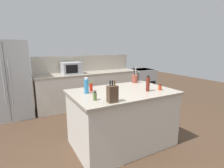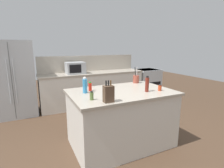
# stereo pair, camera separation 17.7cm
# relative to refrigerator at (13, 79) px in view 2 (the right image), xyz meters

# --- Properties ---
(ground_plane) EXTENTS (14.00, 14.00, 0.00)m
(ground_plane) POSITION_rel_refrigerator_xyz_m (1.69, -2.25, -0.90)
(ground_plane) COLOR #473323
(back_counter_run) EXTENTS (2.94, 0.66, 0.94)m
(back_counter_run) POSITION_rel_refrigerator_xyz_m (1.99, -0.05, -0.43)
(back_counter_run) COLOR beige
(back_counter_run) RESTS_ON ground_plane
(wall_backsplash) EXTENTS (2.90, 0.03, 0.46)m
(wall_backsplash) POSITION_rel_refrigerator_xyz_m (1.99, 0.27, 0.27)
(wall_backsplash) COLOR #B2A899
(wall_backsplash) RESTS_ON back_counter_run
(kitchen_island) EXTENTS (1.68, 1.10, 0.94)m
(kitchen_island) POSITION_rel_refrigerator_xyz_m (1.69, -2.25, -0.43)
(kitchen_island) COLOR beige
(kitchen_island) RESTS_ON ground_plane
(refrigerator) EXTENTS (0.96, 0.75, 1.80)m
(refrigerator) POSITION_rel_refrigerator_xyz_m (0.00, 0.00, 0.00)
(refrigerator) COLOR #ADB2B7
(refrigerator) RESTS_ON ground_plane
(range_oven) EXTENTS (0.76, 0.65, 0.92)m
(range_oven) POSITION_rel_refrigerator_xyz_m (3.88, -0.05, -0.43)
(range_oven) COLOR #ADB2B7
(range_oven) RESTS_ON ground_plane
(microwave) EXTENTS (0.49, 0.39, 0.31)m
(microwave) POSITION_rel_refrigerator_xyz_m (1.49, -0.05, 0.20)
(microwave) COLOR #ADB2B7
(microwave) RESTS_ON back_counter_run
(knife_block) EXTENTS (0.13, 0.10, 0.29)m
(knife_block) POSITION_rel_refrigerator_xyz_m (1.26, -2.69, 0.16)
(knife_block) COLOR #4C3828
(knife_block) RESTS_ON kitchen_island
(utensil_crock) EXTENTS (0.12, 0.12, 0.32)m
(utensil_crock) POSITION_rel_refrigerator_xyz_m (2.27, -1.80, 0.12)
(utensil_crock) COLOR brown
(utensil_crock) RESTS_ON kitchen_island
(spice_jar_paprika) EXTENTS (0.06, 0.06, 0.10)m
(spice_jar_paprika) POSITION_rel_refrigerator_xyz_m (2.27, -2.51, 0.09)
(spice_jar_paprika) COLOR #B73D1E
(spice_jar_paprika) RESTS_ON kitchen_island
(dish_soap_bottle) EXTENTS (0.07, 0.07, 0.25)m
(dish_soap_bottle) POSITION_rel_refrigerator_xyz_m (1.12, -2.11, 0.16)
(dish_soap_bottle) COLOR #3384BC
(dish_soap_bottle) RESTS_ON kitchen_island
(spice_jar_oregano) EXTENTS (0.05, 0.05, 0.12)m
(spice_jar_oregano) POSITION_rel_refrigerator_xyz_m (1.09, -2.50, 0.10)
(spice_jar_oregano) COLOR #567038
(spice_jar_oregano) RESTS_ON kitchen_island
(vinegar_bottle) EXTENTS (0.06, 0.06, 0.26)m
(vinegar_bottle) POSITION_rel_refrigerator_xyz_m (2.04, -2.47, 0.16)
(vinegar_bottle) COLOR maroon
(vinegar_bottle) RESTS_ON kitchen_island
(hot_sauce_bottle) EXTENTS (0.05, 0.05, 0.15)m
(hot_sauce_bottle) POSITION_rel_refrigerator_xyz_m (1.23, -2.01, 0.11)
(hot_sauce_bottle) COLOR red
(hot_sauce_bottle) RESTS_ON kitchen_island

